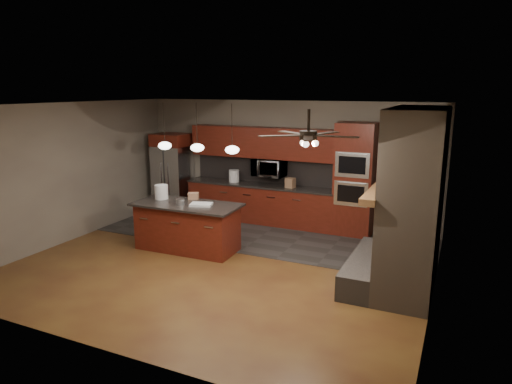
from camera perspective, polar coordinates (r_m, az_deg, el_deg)
The scene contains 22 objects.
ground at distance 8.27m, azimuth -4.18°, elevation -8.98°, with size 7.00×7.00×0.00m, color brown.
ceiling at distance 7.68m, azimuth -4.52°, elevation 10.80°, with size 7.00×6.00×0.02m, color white.
back_wall at distance 10.53m, azimuth 3.58°, elevation 3.72°, with size 7.00×0.02×2.80m, color #726A5B.
right_wall at distance 6.92m, azimuth 21.98°, elevation -2.09°, with size 0.02×6.00×2.80m, color #726A5B.
left_wall at distance 10.00m, azimuth -22.19°, elevation 2.29°, with size 0.02×6.00×2.80m, color #726A5B.
slate_tile_patch at distance 9.78m, azimuth 0.92°, elevation -5.40°, with size 7.00×2.40×0.01m, color #302D2B.
fireplace_column at distance 7.36m, azimuth 18.50°, elevation -1.78°, with size 1.30×2.10×2.80m.
back_cabinetry at distance 10.57m, azimuth 0.64°, elevation 0.99°, with size 3.59×0.64×2.20m.
oven_tower at distance 9.80m, azimuth 12.22°, elevation 1.51°, with size 0.80×0.63×2.38m.
microwave at distance 10.42m, azimuth 1.67°, elevation 3.08°, with size 0.73×0.41×0.50m, color silver.
refrigerator at distance 11.60m, azimuth -10.36°, elevation 2.32°, with size 0.84×0.75×1.98m.
kitchen_island at distance 8.92m, azimuth -8.58°, elevation -4.27°, with size 2.09×0.99×0.92m.
white_bucket at distance 9.23m, azimuth -11.74°, elevation 0.01°, with size 0.26×0.26×0.28m, color silver.
paint_can at distance 8.73m, azimuth -9.44°, elevation -1.21°, with size 0.16×0.16×0.11m, color #ABACB0.
paint_tray at distance 8.61m, azimuth -6.87°, elevation -1.56°, with size 0.40×0.28×0.04m, color silver.
cardboard_box at distance 9.12m, azimuth -7.83°, elevation -0.48°, with size 0.20×0.15×0.13m, color #986B4E.
counter_bucket at distance 10.79m, azimuth -2.76°, elevation 2.01°, with size 0.25×0.25×0.28m, color white.
counter_box at distance 10.18m, azimuth 4.32°, elevation 1.16°, with size 0.20×0.15×0.22m, color #8D6649.
pendant_left at distance 9.22m, azimuth -11.33°, elevation 5.73°, with size 0.26×0.26×0.92m.
pendant_center at distance 8.80m, azimuth -7.35°, elevation 5.54°, with size 0.26×0.26×0.92m.
pendant_right at distance 8.43m, azimuth -3.00°, elevation 5.31°, with size 0.26×0.26×0.92m.
ceiling_fan at distance 6.24m, azimuth 6.55°, elevation 7.13°, with size 1.27×1.33×0.41m.
Camera 1 is at (3.73, -6.70, 3.08)m, focal length 32.00 mm.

